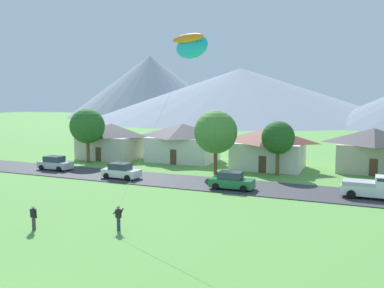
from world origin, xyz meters
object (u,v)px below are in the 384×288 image
at_px(house_rightmost, 183,142).
at_px(house_left_center, 112,140).
at_px(kite_flyer_with_kite, 190,49).
at_px(parked_car_silver_mid_west, 55,163).
at_px(parked_car_green_mid_east, 232,181).
at_px(house_leftmost, 373,149).
at_px(parked_car_white_west_end, 121,171).
at_px(house_right_center, 269,147).
at_px(tree_near_left, 216,132).
at_px(tree_center, 278,138).
at_px(pickup_truck_white_west_side, 375,187).
at_px(tree_left_of_center, 87,126).
at_px(watcher_person, 34,217).

bearing_deg(house_rightmost, house_left_center, -171.55).
bearing_deg(kite_flyer_with_kite, parked_car_silver_mid_west, 153.16).
bearing_deg(house_rightmost, parked_car_green_mid_east, -51.32).
bearing_deg(house_leftmost, parked_car_white_west_end, -148.36).
xyz_separation_m(house_right_center, parked_car_silver_mid_west, (-23.82, -11.71, -1.80)).
xyz_separation_m(house_leftmost, house_rightmost, (-24.50, -1.42, 0.03)).
xyz_separation_m(house_rightmost, kite_flyer_with_kite, (11.55, -24.51, 9.48)).
bearing_deg(house_right_center, house_leftmost, 12.11).
bearing_deg(parked_car_silver_mid_west, tree_near_left, 15.07).
bearing_deg(parked_car_white_west_end, house_right_center, 44.39).
bearing_deg(house_left_center, parked_car_silver_mid_west, -93.13).
distance_m(tree_center, parked_car_silver_mid_west, 27.05).
distance_m(house_leftmost, tree_center, 12.36).
relative_size(house_left_center, tree_near_left, 1.21).
xyz_separation_m(house_rightmost, tree_center, (14.35, -5.45, 1.58)).
bearing_deg(pickup_truck_white_west_side, house_left_center, 161.63).
height_order(tree_near_left, parked_car_green_mid_east, tree_near_left).
bearing_deg(tree_near_left, pickup_truck_white_west_side, -18.28).
bearing_deg(tree_center, parked_car_white_west_end, -150.04).
height_order(tree_left_of_center, watcher_person, tree_left_of_center).
relative_size(house_leftmost, tree_center, 1.41).
xyz_separation_m(house_leftmost, tree_left_of_center, (-35.82, -7.93, 2.33)).
relative_size(house_rightmost, tree_center, 1.58).
relative_size(tree_center, parked_car_silver_mid_west, 1.49).
relative_size(tree_left_of_center, parked_car_green_mid_east, 1.75).
xyz_separation_m(tree_near_left, parked_car_white_west_end, (-8.63, -6.54, -4.07)).
xyz_separation_m(tree_left_of_center, kite_flyer_with_kite, (22.86, -18.00, 7.18)).
relative_size(pickup_truck_white_west_side, kite_flyer_with_kite, 0.39).
height_order(house_left_center, tree_left_of_center, tree_left_of_center).
height_order(house_rightmost, tree_left_of_center, tree_left_of_center).
height_order(parked_car_green_mid_east, kite_flyer_with_kite, kite_flyer_with_kite).
distance_m(tree_near_left, pickup_truck_white_west_side, 17.99).
bearing_deg(parked_car_white_west_end, pickup_truck_white_west_side, 2.33).
xyz_separation_m(tree_near_left, parked_car_silver_mid_west, (-19.05, -5.13, -4.07)).
relative_size(parked_car_white_west_end, watcher_person, 2.53).
bearing_deg(house_rightmost, tree_center, -20.77).
bearing_deg(tree_left_of_center, kite_flyer_with_kite, -38.21).
bearing_deg(house_right_center, house_left_center, -178.95).
distance_m(house_leftmost, tree_near_left, 19.34).
distance_m(house_leftmost, parked_car_white_west_end, 30.02).
bearing_deg(watcher_person, house_right_center, 72.76).
height_order(house_rightmost, tree_near_left, tree_near_left).
bearing_deg(kite_flyer_with_kite, house_left_center, 134.30).
relative_size(pickup_truck_white_west_side, watcher_person, 3.14).
relative_size(house_left_center, kite_flyer_with_kite, 0.67).
bearing_deg(house_left_center, house_rightmost, 8.45).
height_order(tree_center, pickup_truck_white_west_side, tree_center).
relative_size(house_right_center, kite_flyer_with_kite, 0.68).
height_order(tree_center, kite_flyer_with_kite, kite_flyer_with_kite).
distance_m(house_left_center, parked_car_white_west_end, 16.14).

